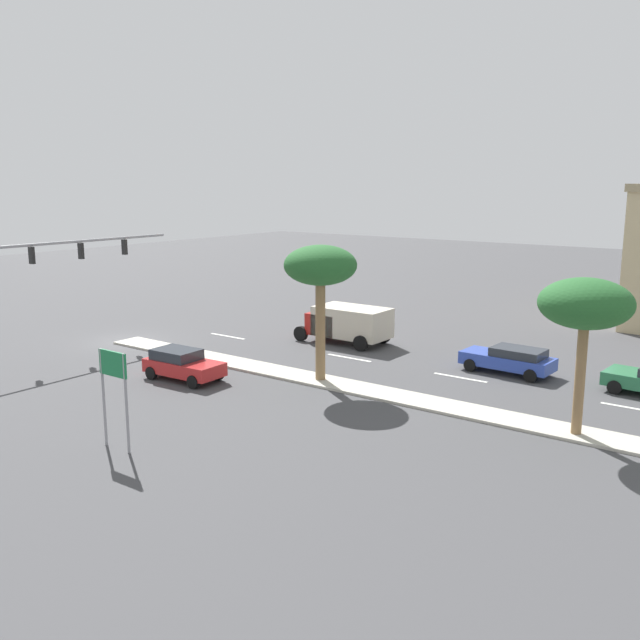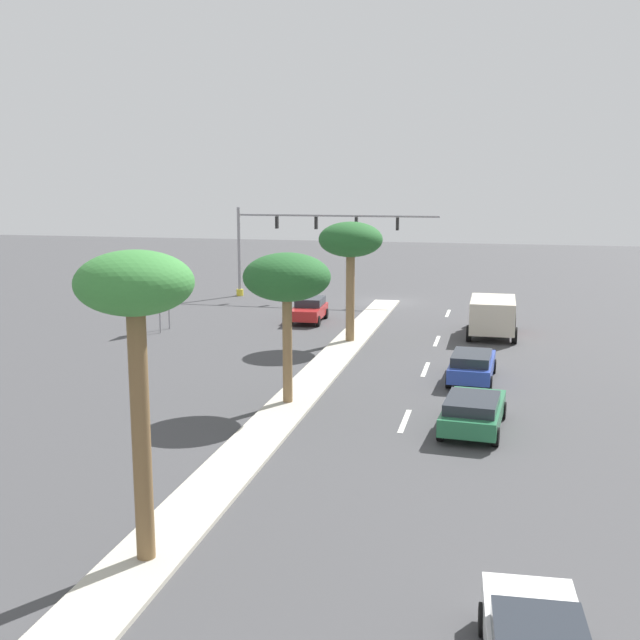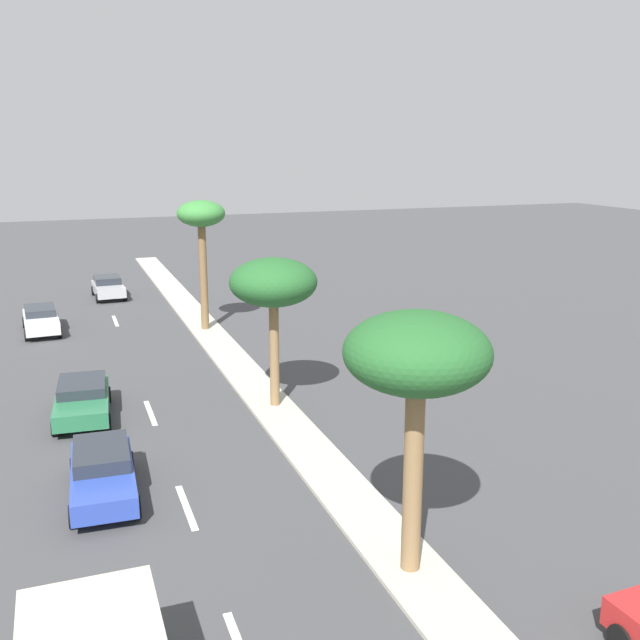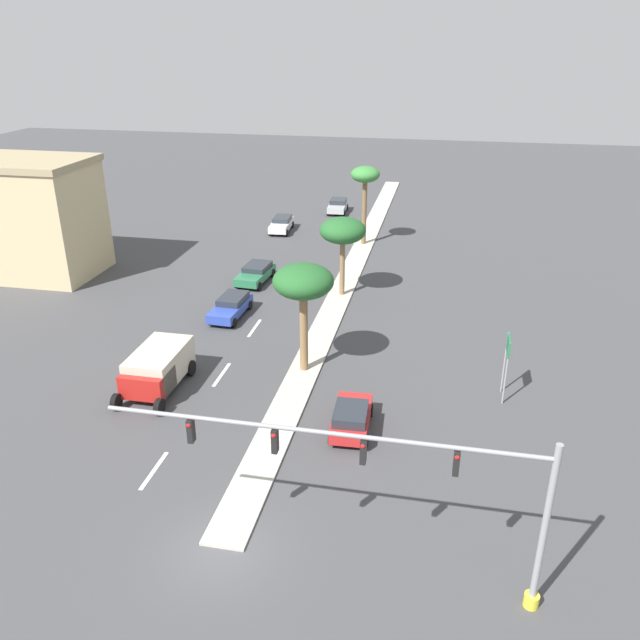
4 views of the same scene
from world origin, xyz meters
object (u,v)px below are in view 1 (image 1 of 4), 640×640
at_px(directional_road_sign, 114,379).
at_px(sedan_red_far, 182,364).
at_px(palm_tree_inboard, 320,268).
at_px(sedan_blue_front, 510,359).
at_px(palm_tree_near, 585,306).
at_px(box_truck, 346,322).

bearing_deg(directional_road_sign, sedan_red_far, -147.47).
relative_size(palm_tree_inboard, sedan_blue_front, 1.40).
bearing_deg(palm_tree_near, sedan_blue_front, -142.56).
xyz_separation_m(palm_tree_inboard, sedan_blue_front, (-6.78, 6.76, -4.74)).
bearing_deg(palm_tree_inboard, directional_road_sign, -4.00).
bearing_deg(box_truck, directional_road_sign, 8.63).
bearing_deg(palm_tree_inboard, box_truck, -154.26).
height_order(directional_road_sign, palm_tree_near, palm_tree_near).
relative_size(sedan_red_far, box_truck, 0.73).
distance_m(directional_road_sign, palm_tree_inboard, 11.61).
bearing_deg(palm_tree_near, sedan_red_far, -78.79).
bearing_deg(box_truck, sedan_red_far, -9.97).
xyz_separation_m(directional_road_sign, palm_tree_near, (-11.05, 12.87, 2.41)).
distance_m(sedan_red_far, sedan_blue_front, 16.19).
height_order(palm_tree_near, sedan_blue_front, palm_tree_near).
height_order(sedan_red_far, box_truck, box_truck).
relative_size(palm_tree_inboard, sedan_red_far, 1.60).
bearing_deg(palm_tree_near, palm_tree_inboard, -90.81).
bearing_deg(sedan_red_far, palm_tree_inboard, 123.28).
bearing_deg(directional_road_sign, palm_tree_near, 130.66).
bearing_deg(sedan_red_far, sedan_blue_front, 130.23).
bearing_deg(box_truck, palm_tree_inboard, 25.74).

